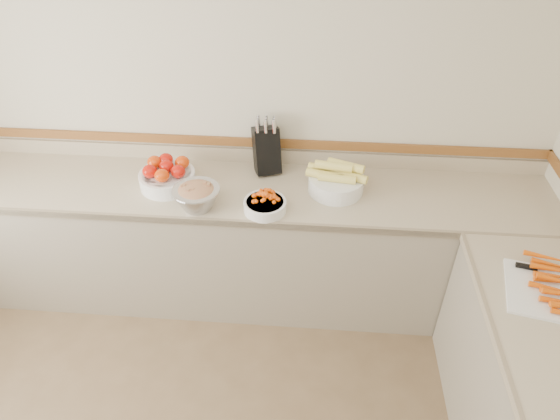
# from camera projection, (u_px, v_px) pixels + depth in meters

# --- Properties ---
(back_wall) EXTENTS (4.00, 0.00, 4.00)m
(back_wall) POSITION_uv_depth(u_px,v_px,m) (232.00, 105.00, 3.09)
(back_wall) COLOR beige
(back_wall) RESTS_ON ground_plane
(counter_back) EXTENTS (4.00, 0.65, 1.08)m
(counter_back) POSITION_uv_depth(u_px,v_px,m) (232.00, 242.00, 3.36)
(counter_back) COLOR tan
(counter_back) RESTS_ON ground_plane
(knife_block) EXTENTS (0.21, 0.23, 0.38)m
(knife_block) POSITION_uv_depth(u_px,v_px,m) (267.00, 149.00, 3.15)
(knife_block) COLOR black
(knife_block) RESTS_ON counter_back
(tomato_bowl) EXTENTS (0.34, 0.34, 0.17)m
(tomato_bowl) POSITION_uv_depth(u_px,v_px,m) (167.00, 175.00, 3.06)
(tomato_bowl) COLOR white
(tomato_bowl) RESTS_ON counter_back
(cherry_tomato_bowl) EXTENTS (0.25, 0.25, 0.14)m
(cherry_tomato_bowl) POSITION_uv_depth(u_px,v_px,m) (265.00, 204.00, 2.88)
(cherry_tomato_bowl) COLOR white
(cherry_tomato_bowl) RESTS_ON counter_back
(corn_bowl) EXTENTS (0.37, 0.34, 0.20)m
(corn_bowl) POSITION_uv_depth(u_px,v_px,m) (336.00, 180.00, 3.02)
(corn_bowl) COLOR white
(corn_bowl) RESTS_ON counter_back
(rhubarb_bowl) EXTENTS (0.28, 0.28, 0.15)m
(rhubarb_bowl) POSITION_uv_depth(u_px,v_px,m) (197.00, 196.00, 2.88)
(rhubarb_bowl) COLOR #B2B2BA
(rhubarb_bowl) RESTS_ON counter_back
(cutting_board) EXTENTS (0.54, 0.48, 0.07)m
(cutting_board) POSITION_uv_depth(u_px,v_px,m) (558.00, 290.00, 2.38)
(cutting_board) COLOR white
(cutting_board) RESTS_ON counter_right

